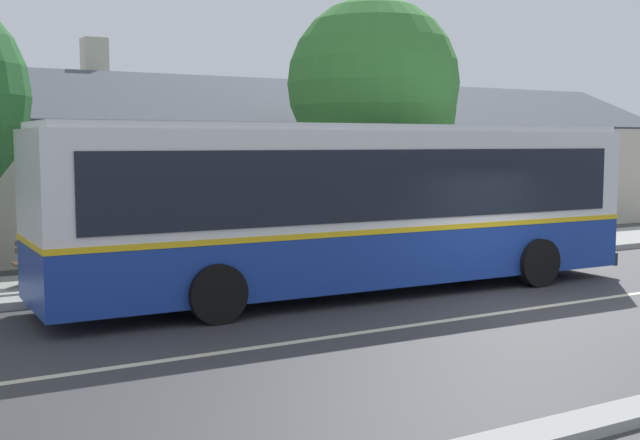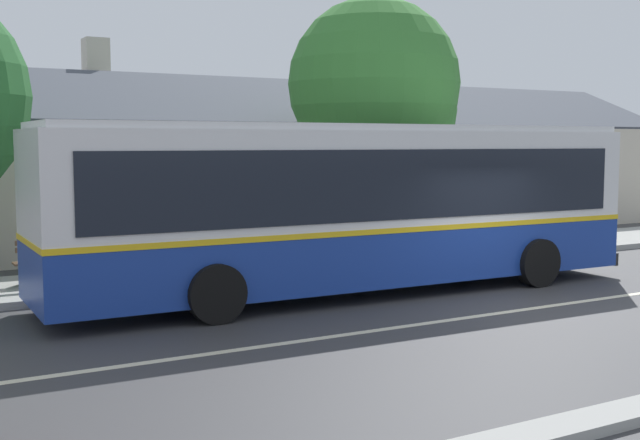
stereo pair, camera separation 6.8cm
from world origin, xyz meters
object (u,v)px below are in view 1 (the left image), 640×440
bench_by_building (56,263)px  street_tree_primary (379,91)px  bus_stop_sign (502,195)px  transit_bus (352,204)px

bench_by_building → street_tree_primary: (8.38, 0.86, 3.73)m
bench_by_building → street_tree_primary: size_ratio=0.24×
street_tree_primary → bus_stop_sign: size_ratio=2.78×
street_tree_primary → bus_stop_sign: street_tree_primary is taller
bench_by_building → bus_stop_sign: 11.00m
bus_stop_sign → street_tree_primary: bearing=142.8°
transit_bus → bus_stop_sign: 6.24m
bench_by_building → bus_stop_sign: (10.90, -1.05, 1.08)m
transit_bus → bus_stop_sign: (5.87, 2.09, -0.14)m
bench_by_building → bus_stop_sign: size_ratio=0.68×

